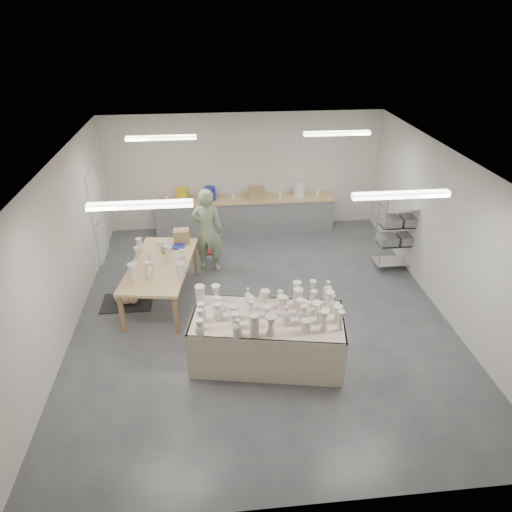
{
  "coord_description": "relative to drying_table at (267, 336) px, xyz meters",
  "views": [
    {
      "loc": [
        -0.84,
        -7.27,
        5.28
      ],
      "look_at": [
        -0.06,
        0.34,
        1.05
      ],
      "focal_mm": 32.0,
      "sensor_mm": 36.0,
      "label": 1
    }
  ],
  "objects": [
    {
      "name": "drying_table",
      "position": [
        0.0,
        0.0,
        0.0
      ],
      "size": [
        2.64,
        1.6,
        1.25
      ],
      "rotation": [
        0.0,
        0.0,
        -0.18
      ],
      "color": "olive",
      "rests_on": "ground"
    },
    {
      "name": "red_stool",
      "position": [
        -0.93,
        3.4,
        -0.19
      ],
      "size": [
        0.36,
        0.36,
        0.32
      ],
      "rotation": [
        0.0,
        0.0,
        -0.04
      ],
      "color": "#B11F19",
      "rests_on": "ground"
    },
    {
      "name": "potter",
      "position": [
        -0.93,
        3.13,
        0.48
      ],
      "size": [
        0.79,
        0.62,
        1.92
      ],
      "primitive_type": "imported",
      "rotation": [
        0.0,
        0.0,
        2.89
      ],
      "color": "#90A57F",
      "rests_on": "ground"
    },
    {
      "name": "wire_shelf",
      "position": [
        3.25,
        2.78,
        0.43
      ],
      "size": [
        0.88,
        0.48,
        1.8
      ],
      "color": "silver",
      "rests_on": "ground"
    },
    {
      "name": "back_counter",
      "position": [
        0.04,
        5.06,
        0.0
      ],
      "size": [
        4.6,
        0.6,
        1.24
      ],
      "color": "tan",
      "rests_on": "ground"
    },
    {
      "name": "rug",
      "position": [
        -2.61,
        1.93,
        -0.47
      ],
      "size": [
        1.0,
        0.7,
        0.02
      ],
      "primitive_type": "cube",
      "color": "black",
      "rests_on": "ground"
    },
    {
      "name": "cat",
      "position": [
        -2.58,
        1.91,
        -0.36
      ],
      "size": [
        0.54,
        0.45,
        0.2
      ],
      "rotation": [
        0.0,
        0.0,
        -0.3
      ],
      "color": "white",
      "rests_on": "rug"
    },
    {
      "name": "room",
      "position": [
        -0.06,
        1.46,
        1.57
      ],
      "size": [
        8.0,
        8.02,
        3.0
      ],
      "color": "#424449",
      "rests_on": "ground"
    },
    {
      "name": "work_table",
      "position": [
        -1.85,
        2.04,
        0.37
      ],
      "size": [
        1.45,
        2.39,
        1.21
      ],
      "rotation": [
        0.0,
        0.0,
        -0.15
      ],
      "color": "tan",
      "rests_on": "ground"
    }
  ]
}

